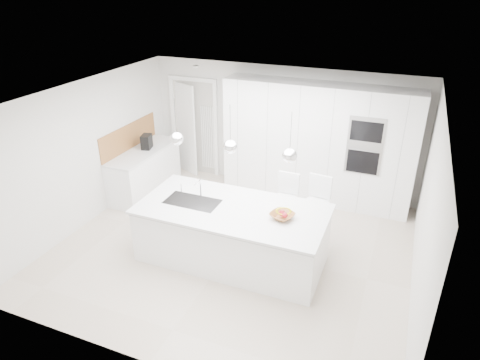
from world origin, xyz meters
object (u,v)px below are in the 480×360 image
at_px(bar_stool_left, 285,208).
at_px(island_base, 231,236).
at_px(espresso_machine, 147,142).
at_px(fruit_bowl, 282,216).
at_px(bar_stool_right, 316,213).

bearing_deg(bar_stool_left, island_base, -120.98).
distance_m(island_base, espresso_machine, 3.07).
bearing_deg(fruit_bowl, bar_stool_right, 69.76).
distance_m(fruit_bowl, bar_stool_left, 0.98).
bearing_deg(island_base, bar_stool_right, 39.68).
xyz_separation_m(fruit_bowl, espresso_machine, (-3.31, 1.59, 0.10)).
relative_size(bar_stool_left, bar_stool_right, 0.96).
xyz_separation_m(island_base, bar_stool_right, (1.10, 0.91, 0.16)).
distance_m(island_base, bar_stool_right, 1.43).
bearing_deg(espresso_machine, fruit_bowl, -40.86).
relative_size(fruit_bowl, bar_stool_left, 0.29).
distance_m(fruit_bowl, espresso_machine, 3.67).
height_order(island_base, fruit_bowl, fruit_bowl).
relative_size(fruit_bowl, espresso_machine, 1.18).
height_order(fruit_bowl, espresso_machine, espresso_machine).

